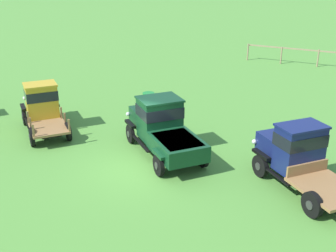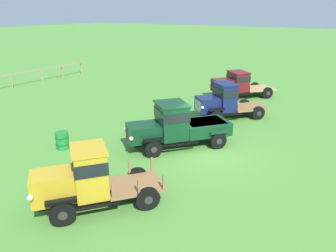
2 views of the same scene
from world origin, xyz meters
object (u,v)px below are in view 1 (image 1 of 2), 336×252
oil_drum_beside_row (282,135)px  oil_drum_near_fence (149,100)px  vintage_truck_second_in_line (42,105)px  vintage_truck_midrow_center (162,127)px  vintage_truck_far_side (297,154)px

oil_drum_beside_row → oil_drum_near_fence: oil_drum_near_fence is taller
vintage_truck_second_in_line → oil_drum_near_fence: bearing=57.4°
vintage_truck_midrow_center → oil_drum_near_fence: (-3.33, 4.71, -0.71)m
vintage_truck_far_side → oil_drum_beside_row: (-1.21, 3.34, -0.75)m
vintage_truck_midrow_center → vintage_truck_second_in_line: bearing=-178.6°
vintage_truck_far_side → oil_drum_near_fence: vintage_truck_far_side is taller
vintage_truck_second_in_line → oil_drum_beside_row: 11.30m
vintage_truck_far_side → oil_drum_near_fence: (-8.85, 4.82, -0.71)m
vintage_truck_second_in_line → vintage_truck_far_side: (11.97, 0.04, -0.02)m
vintage_truck_midrow_center → oil_drum_beside_row: vintage_truck_midrow_center is taller
vintage_truck_second_in_line → vintage_truck_midrow_center: vintage_truck_midrow_center is taller
vintage_truck_far_side → oil_drum_beside_row: size_ratio=5.70×
vintage_truck_midrow_center → vintage_truck_far_side: (5.52, -0.11, 0.00)m
oil_drum_beside_row → oil_drum_near_fence: bearing=169.0°
vintage_truck_second_in_line → oil_drum_beside_row: size_ratio=5.52×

